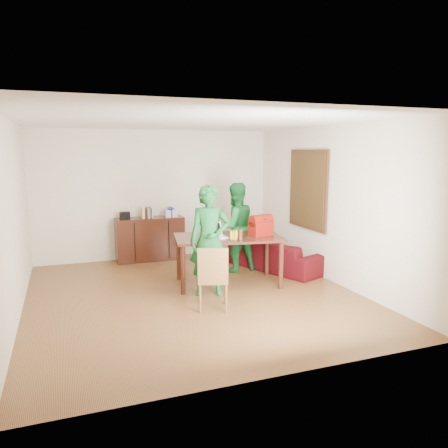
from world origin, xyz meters
name	(u,v)px	position (x,y,z in m)	size (l,w,h in m)	color
room	(191,212)	(0.01, 0.13, 1.31)	(5.20, 5.70, 2.90)	#432810
table	(228,243)	(0.73, 0.36, 0.73)	(1.92, 1.29, 0.83)	black
chair	(213,290)	(0.10, -0.69, 0.27)	(0.53, 0.52, 0.94)	brown
person_near	(210,241)	(0.26, -0.06, 0.87)	(0.64, 0.42, 1.75)	#135724
person_far	(235,227)	(1.17, 1.13, 0.84)	(0.82, 0.64, 1.68)	#156226
laptop	(216,235)	(0.49, 0.28, 0.88)	(0.38, 0.28, 0.25)	white
bananas	(234,239)	(0.69, 0.01, 0.87)	(0.17, 0.11, 0.07)	gold
bottle	(240,234)	(0.82, 0.04, 0.93)	(0.07, 0.07, 0.20)	#5A2814
red_bag	(261,227)	(1.29, 0.24, 0.98)	(0.39, 0.22, 0.28)	maroon
sofa	(276,255)	(1.95, 0.95, 0.28)	(1.95, 0.76, 0.57)	#3E0808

